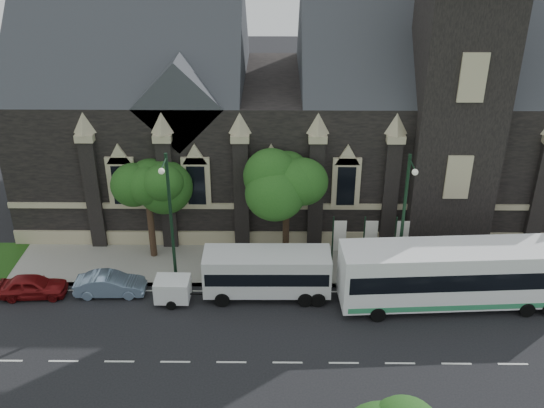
{
  "coord_description": "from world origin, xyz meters",
  "views": [
    {
      "loc": [
        2.42,
        -25.51,
        22.7
      ],
      "look_at": [
        2.11,
        6.0,
        6.43
      ],
      "focal_mm": 40.99,
      "sensor_mm": 36.0,
      "label": 1
    }
  ],
  "objects_px": {
    "tree_walk_right": "(290,179)",
    "shuttle_bus": "(267,271)",
    "tour_coach": "(455,274)",
    "car_far_red": "(33,286)",
    "banner_flag_center": "(368,239)",
    "banner_flag_left": "(337,239)",
    "sedan": "(110,284)",
    "street_lamp_near": "(404,216)",
    "banner_flag_right": "(399,239)",
    "box_trailer": "(173,289)",
    "street_lamp_mid": "(170,215)",
    "tree_walk_left": "(150,180)"
  },
  "relations": [
    {
      "from": "tree_walk_left",
      "to": "box_trailer",
      "type": "bearing_deg",
      "value": -70.27
    },
    {
      "from": "banner_flag_right",
      "to": "sedan",
      "type": "height_order",
      "value": "banner_flag_right"
    },
    {
      "from": "tree_walk_right",
      "to": "banner_flag_left",
      "type": "xyz_separation_m",
      "value": [
        3.08,
        -1.71,
        -3.43
      ]
    },
    {
      "from": "tree_walk_left",
      "to": "street_lamp_mid",
      "type": "height_order",
      "value": "street_lamp_mid"
    },
    {
      "from": "banner_flag_right",
      "to": "tree_walk_left",
      "type": "bearing_deg",
      "value": 173.96
    },
    {
      "from": "street_lamp_mid",
      "to": "box_trailer",
      "type": "height_order",
      "value": "street_lamp_mid"
    },
    {
      "from": "street_lamp_near",
      "to": "banner_flag_center",
      "type": "bearing_deg",
      "value": 131.93
    },
    {
      "from": "street_lamp_near",
      "to": "box_trailer",
      "type": "height_order",
      "value": "street_lamp_near"
    },
    {
      "from": "banner_flag_right",
      "to": "box_trailer",
      "type": "relative_size",
      "value": 1.32
    },
    {
      "from": "street_lamp_mid",
      "to": "sedan",
      "type": "distance_m",
      "value": 5.95
    },
    {
      "from": "banner_flag_left",
      "to": "banner_flag_center",
      "type": "height_order",
      "value": "same"
    },
    {
      "from": "banner_flag_center",
      "to": "shuttle_bus",
      "type": "xyz_separation_m",
      "value": [
        -6.46,
        -2.8,
        -0.67
      ]
    },
    {
      "from": "tour_coach",
      "to": "car_far_red",
      "type": "relative_size",
      "value": 3.32
    },
    {
      "from": "banner_flag_right",
      "to": "car_far_red",
      "type": "bearing_deg",
      "value": -172.35
    },
    {
      "from": "banner_flag_center",
      "to": "tour_coach",
      "type": "distance_m",
      "value": 5.97
    },
    {
      "from": "banner_flag_right",
      "to": "sedan",
      "type": "bearing_deg",
      "value": -171.12
    },
    {
      "from": "box_trailer",
      "to": "car_far_red",
      "type": "xyz_separation_m",
      "value": [
        -8.73,
        0.53,
        -0.21
      ]
    },
    {
      "from": "tour_coach",
      "to": "banner_flag_left",
      "type": "bearing_deg",
      "value": 147.68
    },
    {
      "from": "tour_coach",
      "to": "box_trailer",
      "type": "relative_size",
      "value": 4.55
    },
    {
      "from": "box_trailer",
      "to": "sedan",
      "type": "bearing_deg",
      "value": 170.16
    },
    {
      "from": "tree_walk_right",
      "to": "shuttle_bus",
      "type": "height_order",
      "value": "tree_walk_right"
    },
    {
      "from": "tour_coach",
      "to": "sedan",
      "type": "distance_m",
      "value": 20.95
    },
    {
      "from": "banner_flag_left",
      "to": "tree_walk_right",
      "type": "bearing_deg",
      "value": 150.9
    },
    {
      "from": "tour_coach",
      "to": "box_trailer",
      "type": "distance_m",
      "value": 16.92
    },
    {
      "from": "tree_walk_right",
      "to": "shuttle_bus",
      "type": "distance_m",
      "value": 6.25
    },
    {
      "from": "sedan",
      "to": "car_far_red",
      "type": "distance_m",
      "value": 4.73
    },
    {
      "from": "sedan",
      "to": "street_lamp_near",
      "type": "bearing_deg",
      "value": -88.64
    },
    {
      "from": "tree_walk_left",
      "to": "street_lamp_mid",
      "type": "xyz_separation_m",
      "value": [
        1.8,
        -3.61,
        -0.62
      ]
    },
    {
      "from": "street_lamp_mid",
      "to": "banner_flag_right",
      "type": "xyz_separation_m",
      "value": [
        14.29,
        1.91,
        -2.73
      ]
    },
    {
      "from": "street_lamp_near",
      "to": "car_far_red",
      "type": "height_order",
      "value": "street_lamp_near"
    },
    {
      "from": "banner_flag_center",
      "to": "street_lamp_near",
      "type": "bearing_deg",
      "value": -48.07
    },
    {
      "from": "street_lamp_mid",
      "to": "banner_flag_center",
      "type": "bearing_deg",
      "value": 8.82
    },
    {
      "from": "shuttle_bus",
      "to": "tree_walk_right",
      "type": "bearing_deg",
      "value": 72.46
    },
    {
      "from": "tree_walk_right",
      "to": "car_far_red",
      "type": "height_order",
      "value": "tree_walk_right"
    },
    {
      "from": "tree_walk_right",
      "to": "car_far_red",
      "type": "bearing_deg",
      "value": -163.18
    },
    {
      "from": "banner_flag_center",
      "to": "banner_flag_left",
      "type": "bearing_deg",
      "value": 180.0
    },
    {
      "from": "banner_flag_center",
      "to": "tour_coach",
      "type": "height_order",
      "value": "banner_flag_center"
    },
    {
      "from": "sedan",
      "to": "car_far_red",
      "type": "bearing_deg",
      "value": 91.23
    },
    {
      "from": "shuttle_bus",
      "to": "box_trailer",
      "type": "bearing_deg",
      "value": -172.43
    },
    {
      "from": "banner_flag_left",
      "to": "car_far_red",
      "type": "relative_size",
      "value": 0.96
    },
    {
      "from": "sedan",
      "to": "banner_flag_right",
      "type": "bearing_deg",
      "value": -82.75
    },
    {
      "from": "banner_flag_center",
      "to": "car_far_red",
      "type": "distance_m",
      "value": 21.2
    },
    {
      "from": "banner_flag_center",
      "to": "shuttle_bus",
      "type": "relative_size",
      "value": 0.52
    },
    {
      "from": "banner_flag_right",
      "to": "sedan",
      "type": "xyz_separation_m",
      "value": [
        -18.19,
        -2.84,
        -1.67
      ]
    },
    {
      "from": "tour_coach",
      "to": "sedan",
      "type": "height_order",
      "value": "tour_coach"
    },
    {
      "from": "tree_walk_left",
      "to": "banner_flag_left",
      "type": "bearing_deg",
      "value": -8.02
    },
    {
      "from": "street_lamp_near",
      "to": "banner_flag_right",
      "type": "relative_size",
      "value": 2.25
    },
    {
      "from": "tree_walk_right",
      "to": "tour_coach",
      "type": "distance_m",
      "value": 11.75
    },
    {
      "from": "street_lamp_near",
      "to": "sedan",
      "type": "xyz_separation_m",
      "value": [
        -17.9,
        -0.93,
        -4.4
      ]
    },
    {
      "from": "box_trailer",
      "to": "street_lamp_mid",
      "type": "bearing_deg",
      "value": 94.62
    }
  ]
}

